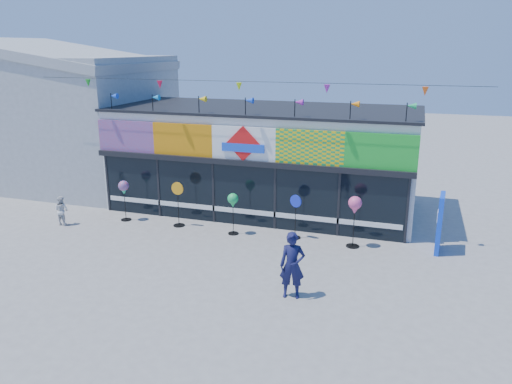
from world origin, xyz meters
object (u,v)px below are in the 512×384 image
at_px(child, 62,210).
at_px(blue_sign, 440,223).
at_px(spinner_3, 295,215).
at_px(spinner_1, 178,203).
at_px(spinner_2, 233,202).
at_px(spinner_0, 124,189).
at_px(spinner_4, 355,207).
at_px(adult_man, 292,265).

bearing_deg(child, blue_sign, -167.28).
bearing_deg(spinner_3, spinner_1, -178.42).
xyz_separation_m(spinner_1, spinner_2, (2.22, -0.16, 0.32)).
distance_m(spinner_0, spinner_3, 6.66).
distance_m(spinner_4, child, 10.75).
distance_m(adult_man, child, 9.97).
bearing_deg(spinner_3, spinner_2, -172.56).
distance_m(blue_sign, adult_man, 5.85).
distance_m(spinner_4, adult_man, 4.19).
relative_size(spinner_4, child, 1.57).
relative_size(blue_sign, spinner_0, 1.23).
bearing_deg(adult_man, spinner_1, 131.97).
relative_size(spinner_3, adult_man, 0.86).
bearing_deg(spinner_0, adult_man, -27.98).
distance_m(spinner_1, spinner_3, 4.41).
bearing_deg(spinner_4, spinner_2, -178.50).
bearing_deg(child, adult_man, 169.16).
relative_size(spinner_1, spinner_4, 0.96).
height_order(blue_sign, spinner_4, blue_sign).
bearing_deg(spinner_0, spinner_1, 1.20).
height_order(blue_sign, spinner_3, blue_sign).
relative_size(spinner_4, adult_man, 0.97).
bearing_deg(spinner_2, spinner_3, 7.44).
relative_size(spinner_3, spinner_4, 0.89).
xyz_separation_m(spinner_1, spinner_3, (4.41, 0.12, -0.06)).
bearing_deg(blue_sign, spinner_4, -165.75).
xyz_separation_m(spinner_4, child, (-10.65, -1.15, -0.85)).
distance_m(blue_sign, child, 13.43).
bearing_deg(blue_sign, spinner_3, -172.06).
xyz_separation_m(blue_sign, spinner_4, (-2.67, -0.46, 0.43)).
bearing_deg(blue_sign, spinner_2, -170.80).
xyz_separation_m(spinner_2, adult_man, (3.11, -3.90, -0.30)).
height_order(spinner_2, child, spinner_2).
relative_size(spinner_0, spinner_1, 0.93).
relative_size(adult_man, child, 1.63).
distance_m(spinner_2, spinner_4, 4.22).
xyz_separation_m(spinner_0, spinner_1, (2.23, 0.05, -0.37)).
xyz_separation_m(spinner_0, spinner_4, (8.66, -0.01, 0.15)).
bearing_deg(spinner_2, blue_sign, 4.75).
xyz_separation_m(spinner_0, child, (-1.99, -1.16, -0.70)).
bearing_deg(spinner_2, spinner_0, 178.49).
bearing_deg(blue_sign, spinner_0, -173.25).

